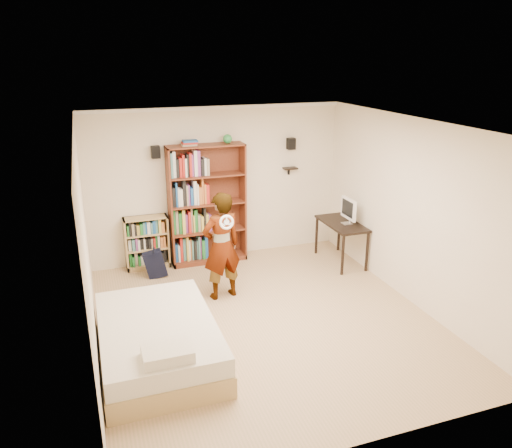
% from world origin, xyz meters
% --- Properties ---
extents(ground, '(4.50, 5.00, 0.01)m').
position_xyz_m(ground, '(0.00, 0.00, 0.00)').
color(ground, tan).
rests_on(ground, ground).
extents(room_shell, '(4.52, 5.02, 2.71)m').
position_xyz_m(room_shell, '(0.00, 0.00, 1.76)').
color(room_shell, white).
rests_on(room_shell, ground).
extents(crown_molding, '(4.50, 5.00, 0.06)m').
position_xyz_m(crown_molding, '(0.00, 0.00, 2.67)').
color(crown_molding, white).
rests_on(crown_molding, room_shell).
extents(speaker_left, '(0.14, 0.12, 0.20)m').
position_xyz_m(speaker_left, '(-1.05, 2.40, 2.00)').
color(speaker_left, black).
rests_on(speaker_left, room_shell).
extents(speaker_right, '(0.14, 0.12, 0.20)m').
position_xyz_m(speaker_right, '(1.35, 2.40, 2.00)').
color(speaker_right, black).
rests_on(speaker_right, room_shell).
extents(wall_shelf, '(0.25, 0.16, 0.02)m').
position_xyz_m(wall_shelf, '(1.35, 2.41, 1.55)').
color(wall_shelf, black).
rests_on(wall_shelf, room_shell).
extents(tall_bookshelf, '(1.32, 0.38, 2.09)m').
position_xyz_m(tall_bookshelf, '(-0.24, 2.31, 1.04)').
color(tall_bookshelf, brown).
rests_on(tall_bookshelf, ground).
extents(low_bookshelf, '(0.73, 0.28, 0.92)m').
position_xyz_m(low_bookshelf, '(-1.30, 2.36, 0.46)').
color(low_bookshelf, tan).
rests_on(low_bookshelf, ground).
extents(computer_desk, '(0.54, 1.08, 0.74)m').
position_xyz_m(computer_desk, '(1.96, 1.49, 0.37)').
color(computer_desk, black).
rests_on(computer_desk, ground).
extents(imac, '(0.15, 0.46, 0.45)m').
position_xyz_m(imac, '(2.01, 1.41, 0.96)').
color(imac, white).
rests_on(imac, computer_desk).
extents(daybed, '(1.36, 2.10, 0.62)m').
position_xyz_m(daybed, '(-1.55, -0.43, 0.31)').
color(daybed, silver).
rests_on(daybed, ground).
extents(person, '(0.67, 0.50, 1.65)m').
position_xyz_m(person, '(-0.38, 0.89, 0.83)').
color(person, black).
rests_on(person, ground).
extents(wii_wheel, '(0.21, 0.08, 0.21)m').
position_xyz_m(wii_wheel, '(-0.38, 0.58, 1.30)').
color(wii_wheel, white).
rests_on(wii_wheel, person).
extents(navy_bag, '(0.37, 0.25, 0.47)m').
position_xyz_m(navy_bag, '(-1.24, 1.93, 0.24)').
color(navy_bag, black).
rests_on(navy_bag, ground).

